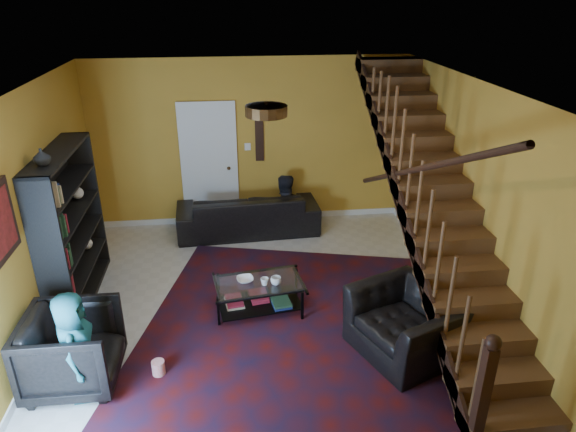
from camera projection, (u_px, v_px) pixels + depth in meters
name	position (u px, v px, depth m)	size (l,w,h in m)	color
floor	(265.00, 307.00, 6.64)	(5.50, 5.50, 0.00)	beige
room	(169.00, 260.00, 7.68)	(5.50, 5.50, 5.50)	gold
staircase	(435.00, 200.00, 6.30)	(0.95, 5.02, 3.18)	brown
bookshelf	(72.00, 230.00, 6.53)	(0.35, 1.80, 2.00)	black
door	(210.00, 167.00, 8.61)	(0.82, 0.05, 2.05)	silver
wall_hanging	(259.00, 135.00, 8.49)	(0.14, 0.03, 0.90)	black
ceiling_fixture	(266.00, 111.00, 4.79)	(0.40, 0.40, 0.10)	#3F2814
rug	(301.00, 340.00, 6.01)	(3.77, 4.31, 0.02)	#410C0B
sofa	(248.00, 212.00, 8.57)	(2.33, 0.91, 0.68)	black
armchair_left	(73.00, 350.00, 5.23)	(0.89, 0.91, 0.83)	black
armchair_right	(406.00, 324.00, 5.71)	(1.11, 0.97, 0.72)	black
person_adult_a	(285.00, 220.00, 8.77)	(0.43, 0.28, 1.17)	black
person_adult_b	(284.00, 214.00, 8.72)	(0.68, 0.53, 1.41)	black
person_child	(75.00, 347.00, 5.00)	(0.58, 0.38, 1.18)	#175559
coffee_table	(259.00, 294.00, 6.50)	(1.16, 0.78, 0.41)	black
cup_a	(276.00, 281.00, 6.35)	(0.13, 0.13, 0.10)	#999999
cup_b	(265.00, 282.00, 6.35)	(0.10, 0.10, 0.09)	#999999
bowl	(245.00, 280.00, 6.43)	(0.21, 0.21, 0.05)	#999999
vase	(42.00, 157.00, 5.61)	(0.18, 0.18, 0.19)	#999999
popcorn_bucket	(158.00, 368.00, 5.45)	(0.14, 0.14, 0.16)	red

